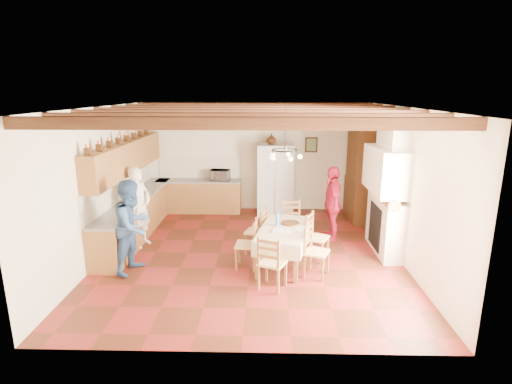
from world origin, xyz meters
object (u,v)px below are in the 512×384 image
Objects in this scene: chair_right_near at (316,251)px; person_man at (140,207)px; chair_left_near at (246,244)px; person_woman_blue at (133,226)px; chair_end_near at (272,262)px; microwave at (220,175)px; dining_table at (283,232)px; person_woman_red at (332,203)px; hutch at (361,174)px; chair_right_far at (317,237)px; refrigerator at (275,179)px; chair_left_far at (256,231)px; chair_end_far at (291,222)px.

chair_right_near is 0.55× the size of person_man.
chair_left_near and chair_right_near have the same top height.
chair_left_near is at bearing -67.71° from person_woman_blue.
chair_end_near is 2.67m from person_woman_blue.
chair_end_near is 4.67m from microwave.
chair_right_near is 3.40m from person_woman_blue.
person_man is (-3.06, 0.87, 0.22)m from dining_table.
chair_end_near is at bearing 144.40° from chair_right_near.
microwave is at bearing -127.49° from person_woman_red.
hutch is at bearing -50.48° from person_man.
refrigerator is at bearing 40.15° from chair_right_far.
hutch is at bearing -97.14° from chair_end_near.
chair_left_near is 0.55× the size of person_man.
dining_table is at bearing -127.18° from hutch.
hutch is 1.41× the size of person_woman_red.
chair_right_near is at bearing 81.45° from chair_left_near.
chair_left_far is 1.00× the size of chair_right_far.
dining_table is (0.10, -3.31, -0.30)m from refrigerator.
hutch reaches higher than chair_left_near.
chair_end_near is (-0.23, -0.99, -0.18)m from dining_table.
microwave is (-1.06, 2.88, 0.56)m from chair_left_far.
hutch is at bearing 53.86° from dining_table.
refrigerator is 2.00× the size of chair_left_near.
chair_left_near is (-0.61, -3.49, -0.48)m from refrigerator.
chair_end_far is (0.77, 0.55, 0.00)m from chair_left_far.
person_woman_blue is at bearing -172.58° from dining_table.
person_woman_red is at bearing -96.41° from chair_end_near.
refrigerator is at bearing 3.70° from microwave.
person_woman_blue reaches higher than chair_left_near.
person_woman_blue is 3.40× the size of microwave.
chair_right_far is 1.51m from chair_end_near.
microwave is at bearing 52.65° from chair_right_near.
dining_table is at bearing -65.38° from person_woman_blue.
chair_right_near is 1.00× the size of chair_end_far.
chair_right_far is 1.85× the size of microwave.
refrigerator is 2.00× the size of chair_right_near.
person_woman_blue is at bearing -147.54° from hutch.
chair_end_near is at bearing -30.72° from person_woman_red.
person_woman_blue is at bearing 125.49° from chair_right_far.
person_woman_blue is at bearing -149.74° from person_man.
hutch is 2.50× the size of chair_end_near.
chair_right_far is 3.99m from microwave.
chair_end_far is at bearing 78.60° from dining_table.
person_woman_red reaches higher than chair_right_near.
microwave is (-1.83, 2.33, 0.56)m from chair_end_far.
refrigerator reaches higher than chair_right_far.
person_woman_blue is at bearing -79.23° from chair_left_near.
person_woman_red is at bearing -49.20° from person_woman_blue.
person_man reaches higher than chair_end_near.
person_woman_red is (1.37, 2.35, 0.37)m from chair_end_near.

